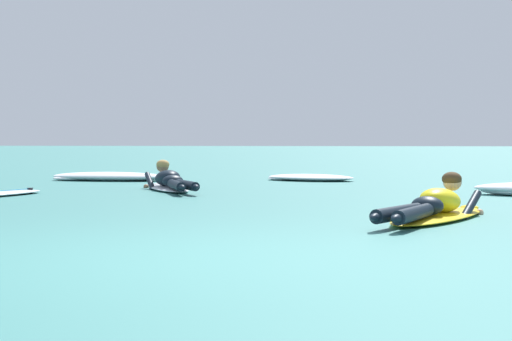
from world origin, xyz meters
The scene contains 5 objects.
ground_plane centered at (0.00, 10.00, 0.00)m, with size 120.00×120.00×0.00m, color #387A75.
surfer_near centered at (2.20, 2.94, 0.13)m, with size 1.58×2.66×0.54m.
surfer_far centered at (-1.52, 7.37, 0.14)m, with size 1.36×2.45×0.53m.
whitewater_front centered at (-3.32, 10.33, 0.08)m, with size 2.41×1.00×0.18m.
whitewater_mid_left centered at (0.66, 10.74, 0.06)m, with size 2.02×1.54×0.13m.
Camera 1 is at (1.14, -6.06, 0.89)m, focal length 59.17 mm.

